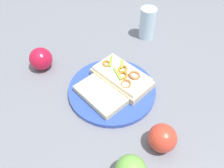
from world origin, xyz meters
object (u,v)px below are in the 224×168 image
object	(u,v)px
apple_0	(41,59)
apple_2	(162,138)
drinking_glass	(147,23)
bread_slice_side	(102,94)
sandwich	(122,77)
plate	(112,90)

from	to	relation	value
apple_0	apple_2	xyz separation A→B (m)	(0.31, 0.36, -0.00)
apple_2	drinking_glass	bearing A→B (deg)	176.60
apple_2	drinking_glass	distance (m)	0.48
bread_slice_side	drinking_glass	bearing A→B (deg)	110.03
sandwich	drinking_glass	xyz separation A→B (m)	(-0.26, 0.12, 0.03)
sandwich	apple_0	world-z (taller)	apple_0
sandwich	apple_0	distance (m)	0.28
plate	apple_0	world-z (taller)	apple_0
plate	bread_slice_side	size ratio (longest dim) A/B	1.78
plate	drinking_glass	size ratio (longest dim) A/B	2.26
apple_0	apple_2	size ratio (longest dim) A/B	1.05
bread_slice_side	apple_2	size ratio (longest dim) A/B	2.07
plate	drinking_glass	xyz separation A→B (m)	(-0.29, 0.15, 0.05)
apple_0	sandwich	bearing A→B (deg)	71.22
sandwich	drinking_glass	bearing A→B (deg)	112.72
plate	drinking_glass	bearing A→B (deg)	152.90
sandwich	apple_2	xyz separation A→B (m)	(0.22, 0.09, 0.00)
sandwich	drinking_glass	world-z (taller)	drinking_glass
sandwich	apple_0	size ratio (longest dim) A/B	2.66
apple_0	drinking_glass	size ratio (longest dim) A/B	0.64
apple_2	drinking_glass	xyz separation A→B (m)	(-0.48, 0.03, 0.02)
bread_slice_side	apple_2	distance (m)	0.22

